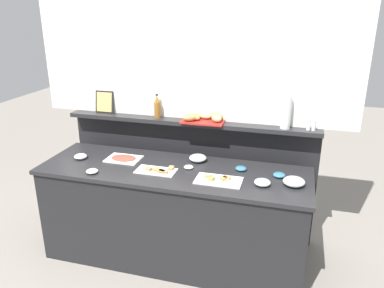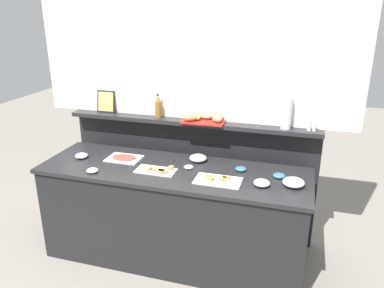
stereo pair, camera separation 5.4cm
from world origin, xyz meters
name	(u,v)px [view 2 (the right image)]	position (x,y,z in m)	size (l,w,h in m)	color
ground_plane	(193,223)	(0.00, 0.60, 0.00)	(12.00, 12.00, 0.00)	gray
buffet_counter	(174,214)	(0.00, 0.00, 0.45)	(2.37, 0.75, 0.91)	black
back_ledge_unit	(191,172)	(0.00, 0.55, 0.64)	(2.48, 0.22, 1.21)	black
upper_wall_panel	(192,45)	(0.00, 0.58, 1.91)	(3.08, 0.08, 1.39)	white
sandwich_platter_front	(218,180)	(0.43, -0.13, 0.91)	(0.38, 0.22, 0.04)	white
sandwich_platter_side	(157,170)	(-0.11, -0.09, 0.92)	(0.35, 0.18, 0.04)	white
cold_cuts_platter	(124,158)	(-0.51, 0.09, 0.91)	(0.31, 0.23, 0.02)	white
glass_bowl_large	(262,183)	(0.78, -0.11, 0.93)	(0.13, 0.13, 0.05)	silver
glass_bowl_medium	(198,158)	(0.16, 0.23, 0.93)	(0.16, 0.16, 0.06)	silver
glass_bowl_small	(293,183)	(1.02, -0.04, 0.94)	(0.17, 0.17, 0.07)	silver
glass_bowl_extra	(81,156)	(-0.90, -0.01, 0.93)	(0.12, 0.12, 0.05)	silver
condiment_bowl_red	(241,169)	(0.57, 0.14, 0.92)	(0.10, 0.10, 0.03)	teal
condiment_bowl_dark	(279,176)	(0.90, 0.09, 0.92)	(0.10, 0.10, 0.04)	teal
condiment_bowl_cream	(92,170)	(-0.64, -0.27, 0.92)	(0.10, 0.10, 0.04)	silver
condiment_bowl_teal	(189,167)	(0.13, 0.05, 0.92)	(0.08, 0.08, 0.03)	silver
vinegar_bottle_amber	(158,107)	(-0.32, 0.48, 1.32)	(0.06, 0.06, 0.24)	#8E5B23
salt_shaker	(309,126)	(1.10, 0.48, 1.26)	(0.03, 0.03, 0.09)	white
pepper_shaker	(315,126)	(1.15, 0.48, 1.26)	(0.03, 0.03, 0.09)	white
bread_basket	(205,118)	(0.16, 0.49, 1.25)	(0.40, 0.29, 0.08)	#B2231E
framed_picture	(106,102)	(-0.90, 0.51, 1.32)	(0.19, 0.05, 0.22)	black
water_carafe	(287,113)	(0.90, 0.48, 1.36)	(0.09, 0.09, 0.29)	silver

